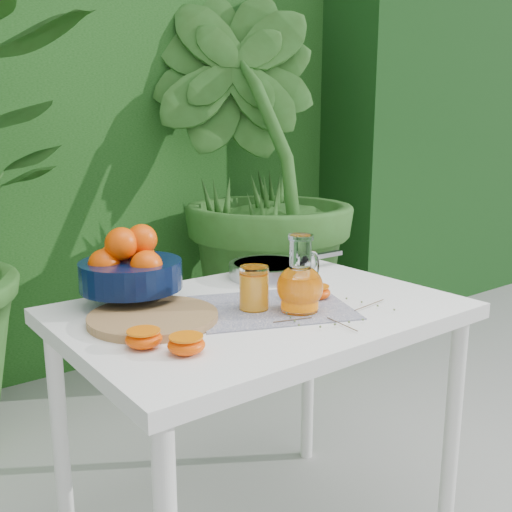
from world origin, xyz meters
TOP-DOWN VIEW (x-y plane):
  - hedge_backdrop at (0.06, 2.06)m, footprint 8.00×1.65m
  - potted_plant_right at (0.74, 1.20)m, footprint 2.56×2.56m
  - white_table at (-0.11, -0.00)m, footprint 1.00×0.70m
  - placemat at (-0.10, -0.03)m, footprint 0.48×0.43m
  - cutting_board at (-0.39, 0.06)m, footprint 0.31×0.31m
  - fruit_bowl at (-0.37, 0.22)m, footprint 0.32×0.32m
  - juice_pitcher at (-0.06, -0.10)m, footprint 0.18×0.15m
  - juice_tumbler at (-0.15, -0.02)m, footprint 0.09×0.09m
  - saute_pan at (0.09, 0.22)m, footprint 0.44×0.25m
  - orange_halves at (-0.29, -0.10)m, footprint 0.63×0.23m
  - thyme_sprigs at (-0.02, -0.19)m, footprint 0.35×0.19m

SIDE VIEW (x-z plane):
  - white_table at x=-0.11m, z-range 0.29..1.04m
  - placemat at x=-0.10m, z-range 0.75..0.75m
  - thyme_sprigs at x=-0.02m, z-range 0.75..0.76m
  - cutting_board at x=-0.39m, z-range 0.75..0.77m
  - orange_halves at x=-0.29m, z-range 0.75..0.79m
  - saute_pan at x=0.09m, z-range 0.75..0.80m
  - juice_tumbler at x=-0.15m, z-range 0.75..0.86m
  - juice_pitcher at x=-0.06m, z-range 0.72..0.92m
  - fruit_bowl at x=-0.37m, z-range 0.74..0.95m
  - potted_plant_right at x=0.74m, z-range 0.00..1.92m
  - hedge_backdrop at x=0.06m, z-range -0.06..2.44m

